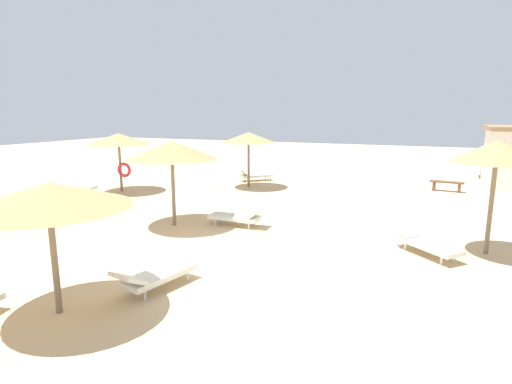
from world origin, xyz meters
TOP-DOWN VIEW (x-y plane):
  - ground_plane at (0.00, 0.00)m, footprint 80.00×80.00m
  - parasol_0 at (-1.15, -3.69)m, footprint 2.94×2.94m
  - parasol_1 at (-3.27, 9.64)m, footprint 2.70×2.70m
  - parasol_2 at (-8.40, 6.26)m, footprint 2.91×2.91m
  - parasol_3 at (-2.66, 2.27)m, footprint 2.99×2.99m
  - parasol_4 at (6.60, 3.20)m, footprint 2.22×2.22m
  - lounger_1 at (-3.79, 11.53)m, footprint 1.81×1.77m
  - lounger_2 at (-10.06, 4.99)m, footprint 2.02×1.14m
  - lounger_3 at (-0.65, 3.02)m, footprint 1.92×0.72m
  - lounger_4 at (5.10, 2.51)m, footprint 1.85×1.76m
  - lounger_5 at (-0.13, -2.13)m, footprint 1.03×2.01m
  - bench_0 at (5.86, 12.40)m, footprint 1.53×0.56m

SIDE VIEW (x-z plane):
  - ground_plane at x=0.00m, z-range 0.00..0.00m
  - lounger_2 at x=-10.06m, z-range 0.00..0.62m
  - lounger_5 at x=-0.13m, z-range 0.00..0.62m
  - lounger_4 at x=5.10m, z-range -0.01..0.62m
  - lounger_1 at x=-3.79m, z-range -0.03..0.66m
  - lounger_3 at x=-0.65m, z-range -0.04..0.67m
  - bench_0 at x=5.86m, z-range 0.10..0.59m
  - parasol_0 at x=-1.15m, z-range 1.01..3.50m
  - parasol_2 at x=-8.40m, z-range 1.08..3.84m
  - parasol_1 at x=-3.27m, z-range 1.11..3.86m
  - parasol_3 at x=-2.66m, z-range 1.10..3.91m
  - parasol_4 at x=6.60m, z-range 1.21..4.23m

